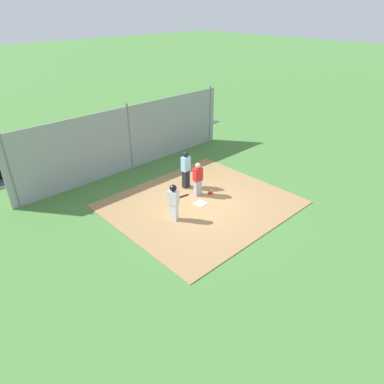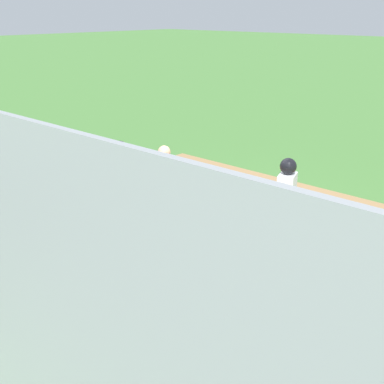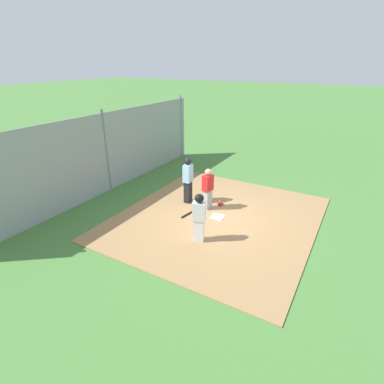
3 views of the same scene
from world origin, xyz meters
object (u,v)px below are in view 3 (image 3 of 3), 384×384
Objects in this scene: runner at (199,215)px; baseball at (220,201)px; home_plate at (217,217)px; parked_car_dark at (85,148)px; catcher at (208,189)px; baseball_bat at (189,213)px; umpire at (188,179)px; catcher_mask at (220,204)px.

runner reaches higher than baseball.
baseball reaches higher than home_plate.
catcher is at bearing -97.37° from parked_car_dark.
umpire is at bearing 42.55° from baseball_bat.
umpire reaches higher than baseball_bat.
umpire reaches higher than home_plate.
umpire reaches higher than catcher_mask.
umpire is 23.97× the size of baseball.
catcher is (-0.43, -0.63, 0.78)m from home_plate.
baseball is at bearing -158.13° from home_plate.
runner is at bearing -107.41° from parked_car_dark.
catcher_mask is at bearing -160.54° from home_plate.
home_plate is 5.95× the size of baseball.
parked_car_dark is (-1.41, -8.89, 0.55)m from baseball.
catcher is 0.93m from catcher_mask.
umpire is 2.11× the size of baseball_bat.
baseball_bat is at bearing 20.34° from runner.
parked_car_dark is (-2.83, -8.38, 0.55)m from baseball_bat.
baseball_bat is at bearing -105.66° from catcher.
catcher is at bearing -124.61° from home_plate.
parked_car_dark is (-2.54, -9.35, 0.57)m from home_plate.
catcher is 2.19m from runner.
home_plate is at bearing 19.46° from catcher_mask.
runner is 6.43× the size of catcher_mask.
runner is 1.93m from baseball_bat.
runner reaches higher than catcher.
catcher_mask reaches higher than baseball.
catcher is 0.35× the size of parked_car_dark.
umpire is 7.39× the size of catcher_mask.
runner is at bearing 12.39° from baseball.
runner is (2.17, 1.67, -0.07)m from umpire.
baseball_bat is 11.36× the size of baseball.
catcher_mask is 9.18m from parked_car_dark.
home_plate is 0.10× the size of parked_car_dark.
catcher_mask is (-2.53, -0.47, -0.80)m from runner.
home_plate is 1.02m from baseball_bat.
baseball reaches higher than baseball_bat.
runner is 0.35× the size of parked_car_dark.
umpire is 1.15× the size of runner.
baseball is at bearing 85.99° from catcher.
catcher is 1.04m from baseball.
catcher reaches higher than home_plate.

